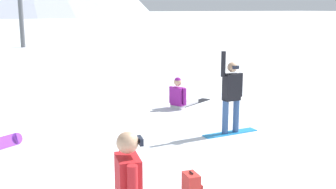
% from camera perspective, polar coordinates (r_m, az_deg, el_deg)
% --- Properties ---
extents(snowboarder_midground, '(1.46, 0.31, 2.04)m').
position_cam_1_polar(snowboarder_midground, '(10.14, 8.70, -0.06)').
color(snowboarder_midground, '#1E8CD8').
rests_on(snowboarder_midground, ground_plane).
extents(snowboarder_background, '(1.76, 1.10, 0.97)m').
position_cam_1_polar(snowboarder_background, '(12.87, 1.80, -0.31)').
color(snowboarder_background, '#B7B7BC').
rests_on(snowboarder_background, ground_plane).
extents(backpack_red, '(0.29, 0.34, 0.47)m').
position_cam_1_polar(backpack_red, '(6.82, 3.28, -12.54)').
color(backpack_red, red).
rests_on(backpack_red, ground_plane).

